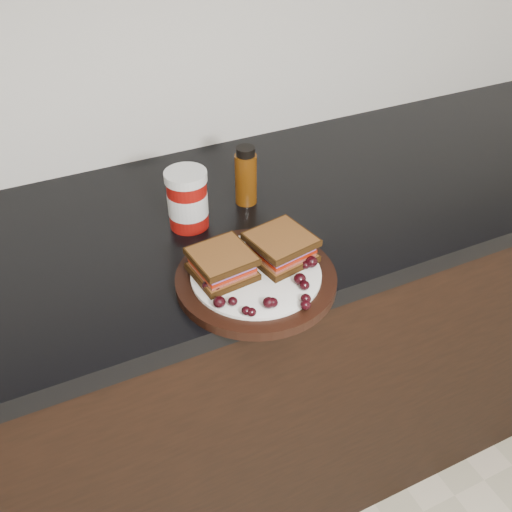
{
  "coord_description": "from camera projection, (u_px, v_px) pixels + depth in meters",
  "views": [
    {
      "loc": [
        -0.11,
        0.8,
        1.55
      ],
      "look_at": [
        0.21,
        1.48,
        0.96
      ],
      "focal_mm": 40.0,
      "sensor_mm": 36.0,
      "label": 1
    }
  ],
  "objects": [
    {
      "name": "grape_2",
      "position": [
        246.0,
        311.0,
        0.9
      ],
      "size": [
        0.02,
        0.02,
        0.01
      ],
      "primitive_type": "ellipsoid",
      "color": "black",
      "rests_on": "plate"
    },
    {
      "name": "grape_10",
      "position": [
        311.0,
        262.0,
        0.99
      ],
      "size": [
        0.02,
        0.02,
        0.02
      ],
      "primitive_type": "ellipsoid",
      "color": "black",
      "rests_on": "plate"
    },
    {
      "name": "grape_11",
      "position": [
        305.0,
        265.0,
        0.99
      ],
      "size": [
        0.02,
        0.02,
        0.01
      ],
      "primitive_type": "ellipsoid",
      "color": "black",
      "rests_on": "plate"
    },
    {
      "name": "plate",
      "position": [
        256.0,
        279.0,
        0.99
      ],
      "size": [
        0.28,
        0.28,
        0.02
      ],
      "primitive_type": "cylinder",
      "color": "black",
      "rests_on": "countertop"
    },
    {
      "name": "grape_16",
      "position": [
        212.0,
        265.0,
        0.98
      ],
      "size": [
        0.02,
        0.02,
        0.02
      ],
      "primitive_type": "ellipsoid",
      "color": "black",
      "rests_on": "plate"
    },
    {
      "name": "sandwich_left",
      "position": [
        222.0,
        264.0,
        0.96
      ],
      "size": [
        0.11,
        0.11,
        0.04
      ],
      "primitive_type": null,
      "rotation": [
        0.0,
        0.0,
        0.11
      ],
      "color": "brown",
      "rests_on": "plate"
    },
    {
      "name": "grape_5",
      "position": [
        273.0,
        303.0,
        0.91
      ],
      "size": [
        0.02,
        0.02,
        0.02
      ],
      "primitive_type": "ellipsoid",
      "color": "black",
      "rests_on": "plate"
    },
    {
      "name": "sandwich_right",
      "position": [
        281.0,
        247.0,
        1.0
      ],
      "size": [
        0.12,
        0.12,
        0.05
      ],
      "primitive_type": null,
      "rotation": [
        0.0,
        0.0,
        0.19
      ],
      "color": "brown",
      "rests_on": "plate"
    },
    {
      "name": "grape_9",
      "position": [
        300.0,
        279.0,
        0.95
      ],
      "size": [
        0.02,
        0.02,
        0.02
      ],
      "primitive_type": "ellipsoid",
      "color": "black",
      "rests_on": "plate"
    },
    {
      "name": "grape_13",
      "position": [
        286.0,
        247.0,
        1.02
      ],
      "size": [
        0.02,
        0.02,
        0.02
      ],
      "primitive_type": "ellipsoid",
      "color": "black",
      "rests_on": "plate"
    },
    {
      "name": "grape_20",
      "position": [
        222.0,
        268.0,
        0.98
      ],
      "size": [
        0.02,
        0.02,
        0.02
      ],
      "primitive_type": "ellipsoid",
      "color": "black",
      "rests_on": "plate"
    },
    {
      "name": "grape_7",
      "position": [
        306.0,
        299.0,
        0.92
      ],
      "size": [
        0.02,
        0.02,
        0.02
      ],
      "primitive_type": "ellipsoid",
      "color": "black",
      "rests_on": "plate"
    },
    {
      "name": "grape_4",
      "position": [
        269.0,
        303.0,
        0.91
      ],
      "size": [
        0.02,
        0.02,
        0.02
      ],
      "primitive_type": "ellipsoid",
      "color": "black",
      "rests_on": "plate"
    },
    {
      "name": "grape_21",
      "position": [
        224.0,
        271.0,
        0.97
      ],
      "size": [
        0.02,
        0.02,
        0.02
      ],
      "primitive_type": "ellipsoid",
      "color": "black",
      "rests_on": "plate"
    },
    {
      "name": "grape_19",
      "position": [
        216.0,
        288.0,
        0.94
      ],
      "size": [
        0.02,
        0.02,
        0.02
      ],
      "primitive_type": "ellipsoid",
      "color": "black",
      "rests_on": "plate"
    },
    {
      "name": "grape_0",
      "position": [
        219.0,
        302.0,
        0.91
      ],
      "size": [
        0.02,
        0.02,
        0.02
      ],
      "primitive_type": "ellipsoid",
      "color": "black",
      "rests_on": "plate"
    },
    {
      "name": "grape_14",
      "position": [
        277.0,
        242.0,
        1.04
      ],
      "size": [
        0.02,
        0.02,
        0.02
      ],
      "primitive_type": "ellipsoid",
      "color": "black",
      "rests_on": "plate"
    },
    {
      "name": "grape_3",
      "position": [
        252.0,
        312.0,
        0.89
      ],
      "size": [
        0.02,
        0.02,
        0.01
      ],
      "primitive_type": "ellipsoid",
      "color": "black",
      "rests_on": "plate"
    },
    {
      "name": "grape_1",
      "position": [
        233.0,
        301.0,
        0.91
      ],
      "size": [
        0.02,
        0.02,
        0.01
      ],
      "primitive_type": "ellipsoid",
      "color": "black",
      "rests_on": "plate"
    },
    {
      "name": "base_cabinets",
      "position": [
        136.0,
        402.0,
        1.37
      ],
      "size": [
        3.96,
        0.58,
        0.86
      ],
      "primitive_type": "cube",
      "color": "black",
      "rests_on": "ground_plane"
    },
    {
      "name": "grape_8",
      "position": [
        305.0,
        285.0,
        0.94
      ],
      "size": [
        0.02,
        0.02,
        0.02
      ],
      "primitive_type": "ellipsoid",
      "color": "black",
      "rests_on": "plate"
    },
    {
      "name": "countertop",
      "position": [
        106.0,
        255.0,
        1.09
      ],
      "size": [
        3.98,
        0.6,
        0.04
      ],
      "primitive_type": "cube",
      "color": "black",
      "rests_on": "base_cabinets"
    },
    {
      "name": "grape_15",
      "position": [
        234.0,
        260.0,
        1.0
      ],
      "size": [
        0.02,
        0.02,
        0.02
      ],
      "primitive_type": "ellipsoid",
      "color": "black",
      "rests_on": "plate"
    },
    {
      "name": "condiment_jar",
      "position": [
        188.0,
        199.0,
        1.1
      ],
      "size": [
        0.1,
        0.1,
        0.12
      ],
      "primitive_type": "cylinder",
      "rotation": [
        0.0,
        0.0,
        -0.25
      ],
      "color": "maroon",
      "rests_on": "countertop"
    },
    {
      "name": "grape_12",
      "position": [
        305.0,
        259.0,
        1.0
      ],
      "size": [
        0.02,
        0.02,
        0.02
      ],
      "primitive_type": "ellipsoid",
      "color": "black",
      "rests_on": "plate"
    },
    {
      "name": "oil_bottle",
      "position": [
        246.0,
        175.0,
        1.17
      ],
      "size": [
        0.05,
        0.05,
        0.13
      ],
      "primitive_type": "cylinder",
      "rotation": [
        0.0,
        0.0,
        0.02
      ],
      "color": "#542A08",
      "rests_on": "countertop"
    },
    {
      "name": "grape_6",
      "position": [
        305.0,
        305.0,
        0.9
      ],
      "size": [
        0.02,
        0.02,
        0.02
      ],
      "primitive_type": "ellipsoid",
      "color": "black",
      "rests_on": "plate"
    },
    {
      "name": "grape_18",
      "position": [
        207.0,
        286.0,
        0.94
      ],
      "size": [
        0.02,
        0.02,
        0.02
      ],
      "primitive_type": "ellipsoid",
      "color": "black",
      "rests_on": "plate"
    },
    {
      "name": "grape_17",
      "position": [
        209.0,
        271.0,
        0.97
      ],
      "size": [
        0.02,
        0.02,
        0.02
      ],
      "primitive_type": "ellipsoid",
      "color": "black",
      "rests_on": "plate"
    },
    {
      "name": "grape_22",
      "position": [
        221.0,
        278.0,
        0.96
      ],
      "size": [
        0.02,
        0.02,
        0.02
      ],
      "primitive_type": "ellipsoid",
      "color": "black",
      "rests_on": "plate"
    }
  ]
}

